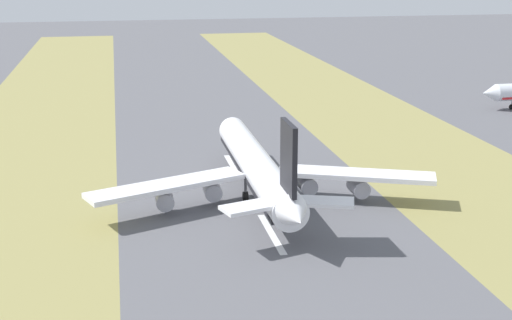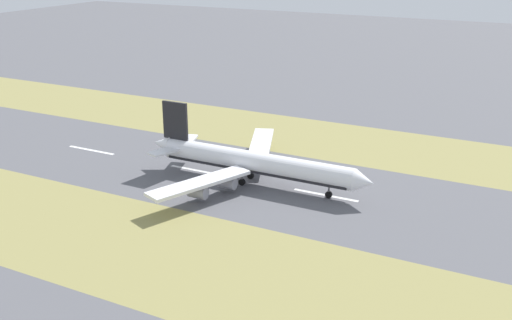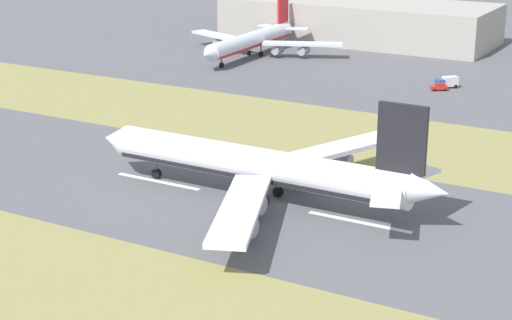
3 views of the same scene
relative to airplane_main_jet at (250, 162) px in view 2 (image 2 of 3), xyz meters
The scene contains 7 objects.
ground_plane 6.99m from the airplane_main_jet, 111.26° to the right, with size 800.00×800.00×0.00m, color #56565B.
grass_median_west 46.79m from the airplane_main_jet, behind, with size 40.00×600.00×0.01m, color olive.
grass_median_east 44.25m from the airplane_main_jet, ahead, with size 40.00×600.00×0.01m, color olive.
centreline_dash_near 58.42m from the airplane_main_jet, 91.27° to the right, with size 1.20×18.00×0.01m, color silver.
centreline_dash_mid 19.11m from the airplane_main_jet, 94.07° to the right, with size 1.20×18.00×0.01m, color silver.
centreline_dash_far 22.75m from the airplane_main_jet, 93.36° to the left, with size 1.20×18.00×0.01m, color silver.
airplane_main_jet is the anchor object (origin of this frame).
Camera 2 is at (137.74, 74.59, 62.98)m, focal length 42.00 mm.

